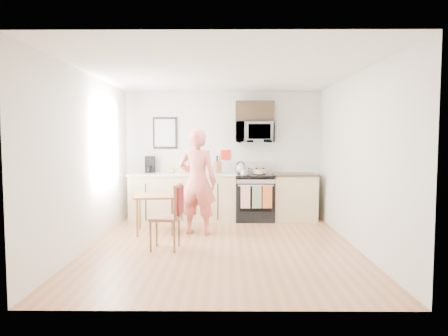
{
  "coord_description": "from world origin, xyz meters",
  "views": [
    {
      "loc": [
        0.07,
        -5.95,
        1.62
      ],
      "look_at": [
        0.02,
        1.0,
        1.12
      ],
      "focal_mm": 32.0,
      "sensor_mm": 36.0,
      "label": 1
    }
  ],
  "objects_px": {
    "microwave": "(255,132)",
    "range": "(255,198)",
    "chair": "(174,208)",
    "cake": "(259,172)",
    "dining_table": "(155,199)",
    "person": "(197,182)"
  },
  "relations": [
    {
      "from": "microwave",
      "to": "chair",
      "type": "bearing_deg",
      "value": -120.27
    },
    {
      "from": "microwave",
      "to": "dining_table",
      "type": "bearing_deg",
      "value": -146.63
    },
    {
      "from": "person",
      "to": "cake",
      "type": "relative_size",
      "value": 6.45
    },
    {
      "from": "range",
      "to": "cake",
      "type": "relative_size",
      "value": 4.15
    },
    {
      "from": "chair",
      "to": "cake",
      "type": "relative_size",
      "value": 3.45
    },
    {
      "from": "range",
      "to": "dining_table",
      "type": "distance_m",
      "value": 2.1
    },
    {
      "from": "chair",
      "to": "cake",
      "type": "bearing_deg",
      "value": 60.86
    },
    {
      "from": "range",
      "to": "cake",
      "type": "xyz_separation_m",
      "value": [
        0.09,
        -0.02,
        0.53
      ]
    },
    {
      "from": "range",
      "to": "person",
      "type": "relative_size",
      "value": 0.64
    },
    {
      "from": "person",
      "to": "chair",
      "type": "relative_size",
      "value": 1.87
    },
    {
      "from": "microwave",
      "to": "dining_table",
      "type": "relative_size",
      "value": 1.08
    },
    {
      "from": "range",
      "to": "dining_table",
      "type": "bearing_deg",
      "value": -149.02
    },
    {
      "from": "microwave",
      "to": "cake",
      "type": "distance_m",
      "value": 0.81
    },
    {
      "from": "range",
      "to": "microwave",
      "type": "relative_size",
      "value": 1.53
    },
    {
      "from": "microwave",
      "to": "person",
      "type": "bearing_deg",
      "value": -129.12
    },
    {
      "from": "person",
      "to": "dining_table",
      "type": "bearing_deg",
      "value": 5.12
    },
    {
      "from": "dining_table",
      "to": "person",
      "type": "bearing_deg",
      "value": -8.62
    },
    {
      "from": "person",
      "to": "chair",
      "type": "distance_m",
      "value": 1.05
    },
    {
      "from": "range",
      "to": "chair",
      "type": "xyz_separation_m",
      "value": [
        -1.33,
        -2.17,
        0.18
      ]
    },
    {
      "from": "microwave",
      "to": "range",
      "type": "bearing_deg",
      "value": -89.94
    },
    {
      "from": "person",
      "to": "cake",
      "type": "distance_m",
      "value": 1.64
    },
    {
      "from": "range",
      "to": "chair",
      "type": "relative_size",
      "value": 1.2
    }
  ]
}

